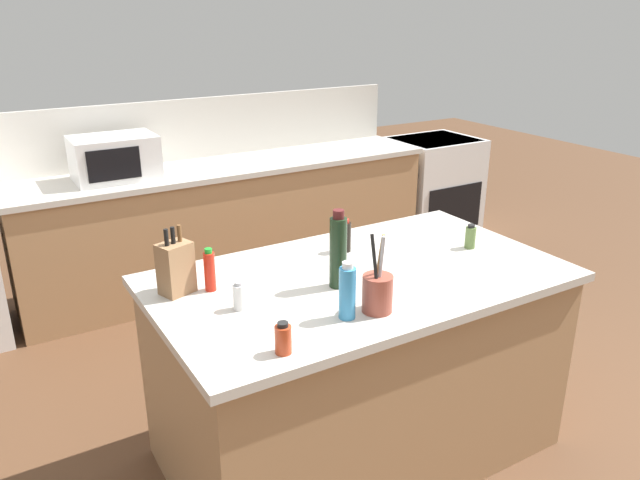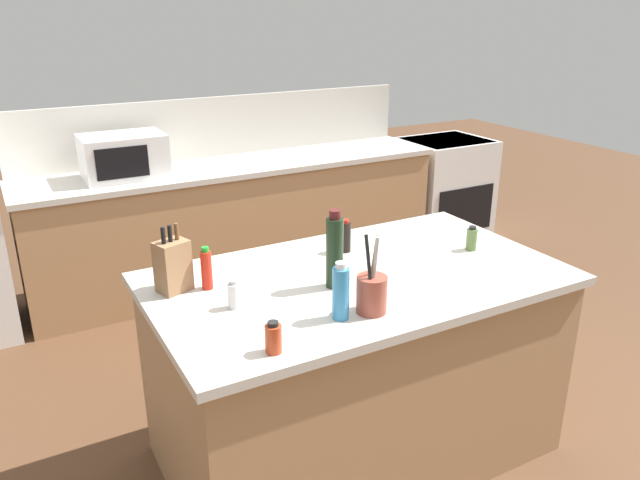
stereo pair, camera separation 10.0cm
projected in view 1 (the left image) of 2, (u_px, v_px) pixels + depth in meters
ground_plane at (356, 447)px, 3.11m from camera, size 14.00×14.00×0.00m
back_counter_run at (232, 223)px, 4.85m from camera, size 3.21×0.66×0.94m
wall_backsplash at (211, 127)px, 4.86m from camera, size 3.17×0.03×0.46m
kitchen_island at (358, 365)px, 2.94m from camera, size 1.84×1.05×0.94m
range_oven at (432, 187)px, 5.82m from camera, size 0.76×0.65×0.92m
microwave at (115, 158)px, 4.24m from camera, size 0.55×0.39×0.30m
knife_block at (176, 268)px, 2.56m from camera, size 0.16×0.14×0.29m
utensil_crock at (377, 292)px, 2.42m from camera, size 0.12×0.12×0.32m
hot_sauce_bottle at (210, 271)px, 2.59m from camera, size 0.05×0.05×0.19m
soy_sauce_bottle at (345, 236)px, 3.01m from camera, size 0.06×0.06×0.16m
wine_bottle at (338, 251)px, 2.61m from camera, size 0.07×0.07×0.34m
spice_jar_paprika at (283, 339)px, 2.13m from camera, size 0.06×0.06×0.12m
spice_jar_oregano at (470, 237)px, 3.06m from camera, size 0.05×0.05×0.12m
dish_soap_bottle at (347, 292)px, 2.36m from camera, size 0.07×0.07×0.23m
salt_shaker at (239, 296)px, 2.44m from camera, size 0.05×0.05×0.12m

